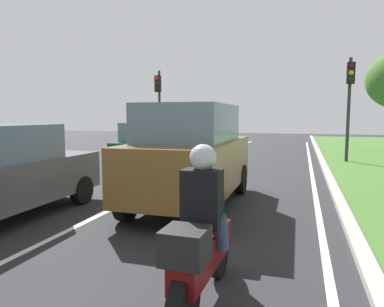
% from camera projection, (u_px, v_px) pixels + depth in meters
% --- Properties ---
extents(ground_plane, '(60.00, 60.00, 0.00)m').
position_uv_depth(ground_plane, '(211.00, 171.00, 13.11)').
color(ground_plane, '#262628').
extents(lane_line_center, '(0.12, 32.00, 0.01)m').
position_uv_depth(lane_line_center, '(193.00, 170.00, 13.32)').
color(lane_line_center, silver).
rests_on(lane_line_center, ground).
extents(lane_line_right_edge, '(0.12, 32.00, 0.01)m').
position_uv_depth(lane_line_right_edge, '(312.00, 175.00, 12.04)').
color(lane_line_right_edge, silver).
rests_on(lane_line_right_edge, ground).
extents(curb_right, '(0.24, 48.00, 0.12)m').
position_uv_depth(curb_right, '(328.00, 174.00, 11.88)').
color(curb_right, '#9E9B93').
rests_on(curb_right, ground).
extents(car_suv_ahead, '(2.01, 4.52, 2.28)m').
position_uv_depth(car_suv_ahead, '(192.00, 155.00, 7.87)').
color(car_suv_ahead, brown).
rests_on(car_suv_ahead, ground).
extents(car_sedan_left_lane, '(1.92, 4.34, 1.86)m').
position_uv_depth(car_sedan_left_lane, '(1.00, 173.00, 6.86)').
color(car_sedan_left_lane, '#474C51').
rests_on(car_sedan_left_lane, ground).
extents(car_hatchback_far, '(1.84, 3.76, 1.78)m').
position_uv_depth(car_hatchback_far, '(149.00, 146.00, 13.56)').
color(car_hatchback_far, '#0C472D').
rests_on(car_hatchback_far, ground).
extents(motorcycle, '(0.41, 1.90, 1.01)m').
position_uv_depth(motorcycle, '(201.00, 256.00, 3.67)').
color(motorcycle, '#590A0A').
rests_on(motorcycle, ground).
extents(rider_person, '(0.51, 0.41, 1.16)m').
position_uv_depth(rider_person, '(203.00, 197.00, 3.65)').
color(rider_person, black).
rests_on(rider_person, ground).
extents(traffic_light_near_right, '(0.32, 0.50, 4.51)m').
position_uv_depth(traffic_light_near_right, '(350.00, 92.00, 14.92)').
color(traffic_light_near_right, '#2D2D2D').
rests_on(traffic_light_near_right, ground).
extents(traffic_light_overhead_left, '(0.32, 0.50, 4.57)m').
position_uv_depth(traffic_light_overhead_left, '(159.00, 98.00, 19.74)').
color(traffic_light_overhead_left, '#2D2D2D').
rests_on(traffic_light_overhead_left, ground).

